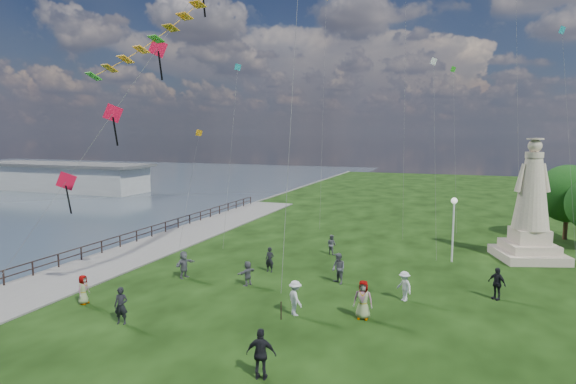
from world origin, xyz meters
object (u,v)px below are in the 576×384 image
at_px(pier_pavilion, 64,177).
at_px(person_0, 121,306).
at_px(person_3, 261,354).
at_px(person_5, 184,264).
at_px(statue, 531,214).
at_px(person_6, 270,260).
at_px(person_2, 295,298).
at_px(lamppost, 454,216).
at_px(person_8, 404,286).
at_px(person_7, 332,245).
at_px(person_10, 83,290).
at_px(person_9, 497,283).
at_px(person_1, 339,269).
at_px(person_11, 248,273).
at_px(person_4, 363,300).

bearing_deg(pier_pavilion, person_0, -42.62).
distance_m(person_3, person_5, 13.36).
height_order(statue, person_6, statue).
xyz_separation_m(pier_pavilion, person_2, (52.94, -38.22, -0.98)).
height_order(lamppost, person_8, lamppost).
bearing_deg(person_7, person_10, 83.01).
height_order(person_7, person_9, person_9).
bearing_deg(pier_pavilion, person_10, -43.96).
bearing_deg(person_9, statue, 113.67).
bearing_deg(person_1, person_3, -47.95).
relative_size(person_2, person_9, 0.99).
height_order(pier_pavilion, person_0, pier_pavilion).
xyz_separation_m(pier_pavilion, person_0, (45.70, -42.06, -0.96)).
distance_m(lamppost, person_10, 23.59).
bearing_deg(person_9, person_2, -109.38).
relative_size(statue, person_2, 4.91).
bearing_deg(person_3, person_11, -71.78).
relative_size(person_5, person_9, 0.96).
height_order(statue, person_1, statue).
distance_m(lamppost, person_7, 8.75).
height_order(person_7, person_8, person_8).
distance_m(person_3, person_4, 7.28).
bearing_deg(statue, person_11, -160.68).
bearing_deg(person_3, person_1, -98.78).
xyz_separation_m(person_1, person_10, (-11.62, -7.89, -0.15)).
height_order(person_1, person_7, person_1).
bearing_deg(person_2, person_6, -13.56).
bearing_deg(person_4, person_5, 163.33).
height_order(lamppost, person_1, lamppost).
xyz_separation_m(pier_pavilion, lamppost, (59.83, -25.24, 1.39)).
height_order(person_3, person_5, person_3).
xyz_separation_m(person_6, person_10, (-6.88, -8.72, -0.03)).
bearing_deg(person_9, person_6, -143.62).
bearing_deg(person_3, statue, -126.31).
bearing_deg(person_0, person_5, 84.48).
bearing_deg(person_0, person_3, -31.16).
xyz_separation_m(person_0, person_11, (3.09, 7.23, -0.15)).
distance_m(pier_pavilion, person_5, 56.55).
bearing_deg(person_4, person_11, 156.07).
bearing_deg(person_11, person_5, -70.04).
xyz_separation_m(person_4, person_8, (1.55, 3.23, -0.14)).
bearing_deg(person_5, person_9, -70.75).
bearing_deg(person_6, person_10, -124.02).
relative_size(person_1, person_8, 1.15).
relative_size(statue, person_4, 4.51).
distance_m(person_0, person_6, 10.71).
height_order(person_5, person_9, person_9).
distance_m(person_6, person_9, 13.34).
distance_m(statue, person_5, 23.87).
distance_m(person_0, person_10, 3.92).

